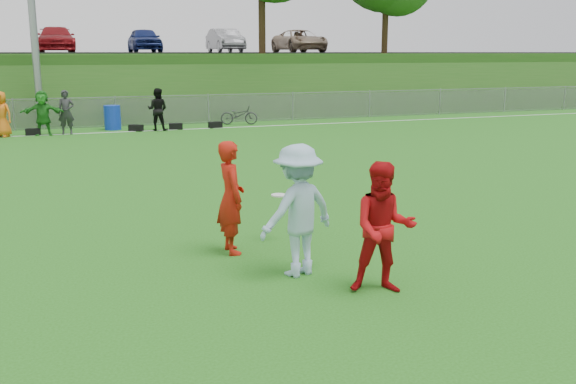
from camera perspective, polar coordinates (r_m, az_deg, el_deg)
name	(u,v)px	position (r m, az deg, el deg)	size (l,w,h in m)	color
ground	(262,279)	(9.01, -2.30, -7.77)	(120.00, 120.00, 0.00)	#215D13
sideline_far	(122,132)	(26.37, -14.55, 5.20)	(60.00, 0.10, 0.01)	white
fence	(116,111)	(28.28, -15.05, 6.94)	(58.00, 0.06, 1.30)	gray
berm	(96,80)	(39.17, -16.70, 9.48)	(120.00, 18.00, 3.00)	#225517
parking_lot	(92,53)	(41.14, -17.03, 11.73)	(120.00, 12.00, 0.10)	black
car_row	(71,39)	(40.09, -18.71, 12.72)	(32.04, 5.18, 1.44)	#B9B9BB
spectator_row	(47,113)	(26.15, -20.61, 6.61)	(8.86, 0.93, 1.69)	#BC0D11
gear_bags	(142,128)	(26.54, -12.82, 5.60)	(7.67, 0.56, 0.26)	black
player_red_left	(231,197)	(10.00, -5.10, -0.48)	(0.65, 0.42, 1.77)	#AE180C
player_red_center	(384,228)	(8.40, 8.51, -3.19)	(0.84, 0.66, 1.73)	#B30C10
player_blue	(298,210)	(8.95, 0.88, -1.65)	(1.21, 0.69, 1.87)	#9ABDD5
frisbee	(279,195)	(10.64, -0.84, -0.28)	(0.25, 0.25, 0.02)	white
recycling_bin	(112,118)	(27.23, -15.34, 6.40)	(0.66, 0.66, 0.98)	#1033B7
bicycle	(239,115)	(28.26, -4.38, 6.85)	(0.56, 1.60, 0.84)	#2C2D2F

